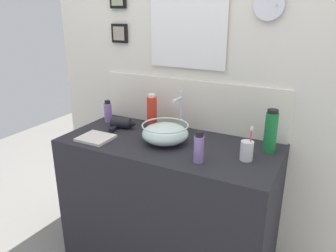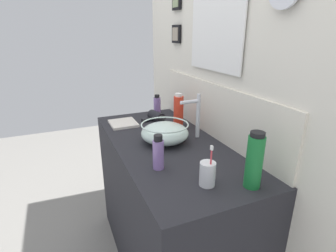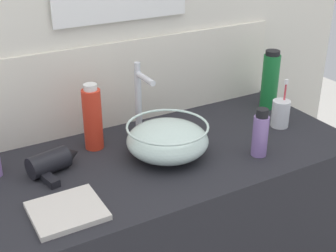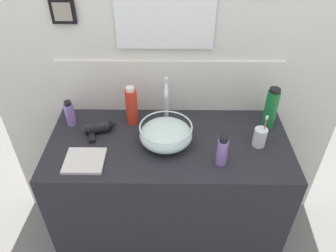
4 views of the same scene
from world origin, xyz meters
name	(u,v)px [view 3 (image 3 of 4)]	position (x,y,z in m)	size (l,w,h in m)	color
back_panel	(124,15)	(0.00, 0.32, 1.29)	(2.05, 0.10, 2.57)	silver
glass_bowl_sink	(167,140)	(-0.01, -0.02, 0.95)	(0.27, 0.27, 0.11)	silver
faucet	(140,94)	(-0.01, 0.18, 1.04)	(0.02, 0.13, 0.26)	silver
hair_drier	(53,162)	(-0.37, 0.07, 0.92)	(0.18, 0.16, 0.07)	black
toothbrush_cup	(281,113)	(0.46, -0.02, 0.94)	(0.07, 0.07, 0.18)	silver
soap_dispenser	(270,80)	(0.54, 0.14, 1.01)	(0.07, 0.07, 0.24)	#197233
shampoo_bottle	(93,118)	(-0.20, 0.16, 1.00)	(0.06, 0.06, 0.23)	red
lotion_bottle	(260,134)	(0.25, -0.16, 0.97)	(0.05, 0.05, 0.16)	#8C6BB2
hand_towel	(67,211)	(-0.41, -0.16, 0.90)	(0.19, 0.17, 0.02)	silver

